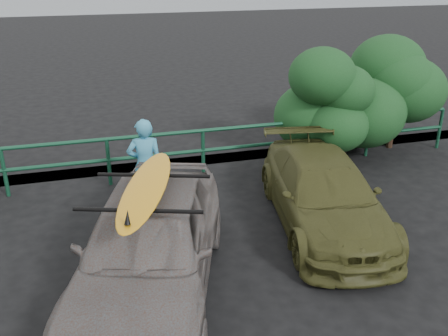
{
  "coord_description": "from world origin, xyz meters",
  "views": [
    {
      "loc": [
        -1.31,
        -4.78,
        4.38
      ],
      "look_at": [
        0.79,
        2.6,
        1.14
      ],
      "focal_mm": 40.0,
      "sensor_mm": 36.0,
      "label": 1
    }
  ],
  "objects_px": {
    "surfboard": "(146,187)",
    "olive_vehicle": "(324,194)",
    "sedan": "(150,243)",
    "man": "(145,165)",
    "guardrail": "(157,156)"
  },
  "relations": [
    {
      "from": "surfboard",
      "to": "olive_vehicle",
      "type": "bearing_deg",
      "value": 37.52
    },
    {
      "from": "sedan",
      "to": "man",
      "type": "xyz_separation_m",
      "value": [
        0.28,
        2.51,
        0.12
      ]
    },
    {
      "from": "olive_vehicle",
      "to": "man",
      "type": "relative_size",
      "value": 2.34
    },
    {
      "from": "sedan",
      "to": "surfboard",
      "type": "bearing_deg",
      "value": 0.0
    },
    {
      "from": "guardrail",
      "to": "man",
      "type": "distance_m",
      "value": 1.41
    },
    {
      "from": "guardrail",
      "to": "sedan",
      "type": "bearing_deg",
      "value": -100.07
    },
    {
      "from": "sedan",
      "to": "olive_vehicle",
      "type": "bearing_deg",
      "value": 37.52
    },
    {
      "from": "man",
      "to": "guardrail",
      "type": "bearing_deg",
      "value": -100.18
    },
    {
      "from": "sedan",
      "to": "surfboard",
      "type": "relative_size",
      "value": 1.78
    },
    {
      "from": "guardrail",
      "to": "man",
      "type": "bearing_deg",
      "value": -106.86
    },
    {
      "from": "olive_vehicle",
      "to": "surfboard",
      "type": "relative_size",
      "value": 1.65
    },
    {
      "from": "man",
      "to": "surfboard",
      "type": "bearing_deg",
      "value": 90.27
    },
    {
      "from": "sedan",
      "to": "olive_vehicle",
      "type": "relative_size",
      "value": 1.08
    },
    {
      "from": "guardrail",
      "to": "olive_vehicle",
      "type": "bearing_deg",
      "value": -47.78
    },
    {
      "from": "guardrail",
      "to": "sedan",
      "type": "xyz_separation_m",
      "value": [
        -0.68,
        -3.82,
        0.24
      ]
    }
  ]
}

